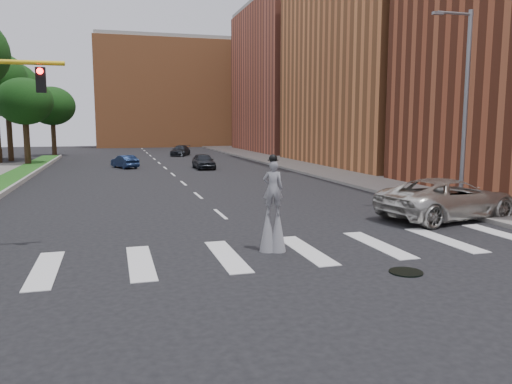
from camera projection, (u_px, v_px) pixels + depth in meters
name	position (u px, v px, depth m)	size (l,w,h in m)	color
ground_plane	(277.00, 262.00, 14.57)	(160.00, 160.00, 0.00)	black
median_curb	(14.00, 187.00, 30.73)	(0.20, 60.00, 0.28)	gray
sidewalk_right	(324.00, 170.00, 41.78)	(5.00, 90.00, 0.18)	slate
manhole	(406.00, 272.00, 13.49)	(0.90, 0.90, 0.04)	black
building_mid	(397.00, 39.00, 47.51)	(16.00, 22.00, 24.00)	#C8733F
building_far	(304.00, 81.00, 70.64)	(16.00, 22.00, 20.00)	#AF5640
building_backdrop	(171.00, 95.00, 89.24)	(26.00, 14.00, 18.00)	#C8733F
streetlight	(464.00, 104.00, 22.60)	(2.05, 0.20, 9.00)	slate
stilt_performer	(273.00, 214.00, 15.58)	(0.82, 0.62, 3.07)	black
suv_crossing	(448.00, 199.00, 21.01)	(2.86, 6.21, 1.73)	beige
car_near	(204.00, 161.00, 44.12)	(1.61, 4.01, 1.37)	black
car_mid	(125.00, 162.00, 44.95)	(1.23, 3.54, 1.17)	#15254A
car_far	(180.00, 151.00, 61.96)	(1.78, 4.38, 1.27)	black
tree_5	(7.00, 89.00, 52.52)	(6.93, 6.93, 10.57)	black
tree_6	(24.00, 102.00, 46.19)	(5.11, 5.11, 8.20)	black
tree_7	(52.00, 106.00, 60.65)	(5.50, 5.50, 8.44)	black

